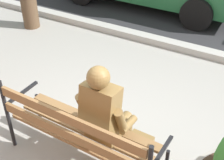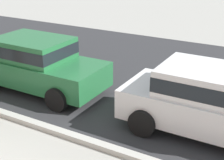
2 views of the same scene
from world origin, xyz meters
name	(u,v)px [view 1 (image 1 of 2)]	position (x,y,z in m)	size (l,w,h in m)	color
ground_plane	(90,158)	(0.00, 0.00, 0.00)	(80.00, 80.00, 0.00)	#9E9B93
curb_stone	(175,45)	(0.00, 2.90, 0.06)	(60.00, 0.20, 0.12)	#B2AFA8
park_bench	(79,131)	(-0.02, -0.13, 0.54)	(1.82, 0.61, 0.95)	olive
bronze_statue_seated	(109,118)	(0.22, 0.08, 0.67)	(0.66, 0.76, 1.37)	olive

